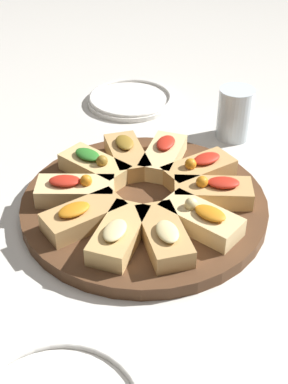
% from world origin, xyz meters
% --- Properties ---
extents(ground_plane, '(3.00, 3.00, 0.00)m').
position_xyz_m(ground_plane, '(0.00, 0.00, 0.00)').
color(ground_plane, silver).
extents(serving_board, '(0.38, 0.38, 0.02)m').
position_xyz_m(serving_board, '(0.00, 0.00, 0.01)').
color(serving_board, '#51331E').
rests_on(serving_board, ground_plane).
extents(focaccia_slice_0, '(0.13, 0.09, 0.04)m').
position_xyz_m(focaccia_slice_0, '(0.10, -0.03, 0.04)').
color(focaccia_slice_0, tan).
rests_on(focaccia_slice_0, serving_board).
extents(focaccia_slice_1, '(0.13, 0.08, 0.04)m').
position_xyz_m(focaccia_slice_1, '(0.10, 0.03, 0.04)').
color(focaccia_slice_1, tan).
rests_on(focaccia_slice_1, serving_board).
extents(focaccia_slice_2, '(0.12, 0.13, 0.04)m').
position_xyz_m(focaccia_slice_2, '(0.07, 0.08, 0.04)').
color(focaccia_slice_2, '#E5C689').
rests_on(focaccia_slice_2, serving_board).
extents(focaccia_slice_3, '(0.06, 0.12, 0.04)m').
position_xyz_m(focaccia_slice_3, '(0.00, 0.11, 0.04)').
color(focaccia_slice_3, tan).
rests_on(focaccia_slice_3, serving_board).
extents(focaccia_slice_4, '(0.11, 0.13, 0.04)m').
position_xyz_m(focaccia_slice_4, '(-0.06, 0.09, 0.04)').
color(focaccia_slice_4, tan).
rests_on(focaccia_slice_4, serving_board).
extents(focaccia_slice_5, '(0.13, 0.08, 0.04)m').
position_xyz_m(focaccia_slice_5, '(-0.10, 0.03, 0.04)').
color(focaccia_slice_5, '#E5C689').
rests_on(focaccia_slice_5, serving_board).
extents(focaccia_slice_6, '(0.13, 0.09, 0.04)m').
position_xyz_m(focaccia_slice_6, '(-0.10, -0.03, 0.04)').
color(focaccia_slice_6, tan).
rests_on(focaccia_slice_6, serving_board).
extents(focaccia_slice_7, '(0.12, 0.13, 0.04)m').
position_xyz_m(focaccia_slice_7, '(-0.07, -0.08, 0.04)').
color(focaccia_slice_7, '#DBB775').
rests_on(focaccia_slice_7, serving_board).
extents(focaccia_slice_8, '(0.05, 0.12, 0.04)m').
position_xyz_m(focaccia_slice_8, '(0.00, -0.11, 0.04)').
color(focaccia_slice_8, '#E5C689').
rests_on(focaccia_slice_8, serving_board).
extents(focaccia_slice_9, '(0.11, 0.13, 0.04)m').
position_xyz_m(focaccia_slice_9, '(0.06, -0.09, 0.04)').
color(focaccia_slice_9, tan).
rests_on(focaccia_slice_9, serving_board).
extents(plate_left, '(0.18, 0.18, 0.02)m').
position_xyz_m(plate_left, '(-0.37, -0.04, 0.01)').
color(plate_left, white).
rests_on(plate_left, ground_plane).
extents(water_glass, '(0.07, 0.07, 0.10)m').
position_xyz_m(water_glass, '(-0.23, 0.16, 0.05)').
color(water_glass, silver).
rests_on(water_glass, ground_plane).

